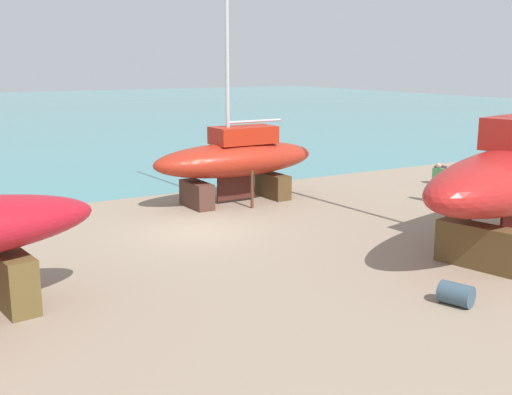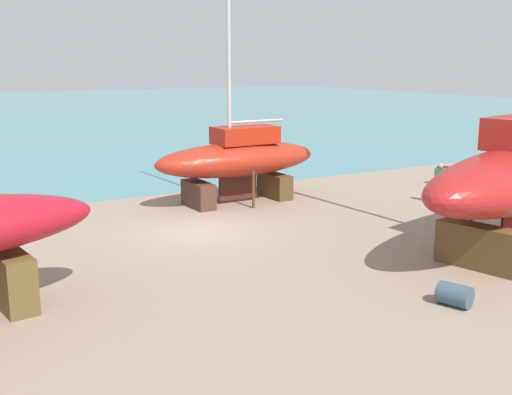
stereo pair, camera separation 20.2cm
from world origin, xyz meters
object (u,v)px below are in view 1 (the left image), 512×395
object	(u,v)px
barrel_by_slipway	(508,193)
sailboat_large_starboard	(237,159)
barrel_tipped_center	(440,175)
barrel_blue_faded	(456,294)
worker	(438,182)

from	to	relation	value
barrel_by_slipway	sailboat_large_starboard	bearing A→B (deg)	147.41
barrel_by_slipway	barrel_tipped_center	size ratio (longest dim) A/B	1.06
sailboat_large_starboard	barrel_blue_faded	xyz separation A→B (m)	(-0.89, -12.82, -1.55)
sailboat_large_starboard	barrel_blue_faded	bearing A→B (deg)	84.93
barrel_tipped_center	barrel_by_slipway	bearing A→B (deg)	-100.08
barrel_tipped_center	barrel_blue_faded	bearing A→B (deg)	-134.86
sailboat_large_starboard	barrel_tipped_center	distance (m)	10.53
barrel_tipped_center	worker	bearing A→B (deg)	-137.92
worker	barrel_blue_faded	distance (m)	11.66
sailboat_large_starboard	barrel_blue_faded	world-z (taller)	sailboat_large_starboard
barrel_by_slipway	barrel_blue_faded	world-z (taller)	barrel_by_slipway
sailboat_large_starboard	worker	xyz separation A→B (m)	(7.16, -4.41, -0.94)
worker	barrel_blue_faded	world-z (taller)	worker
sailboat_large_starboard	barrel_blue_faded	size ratio (longest dim) A/B	13.95
sailboat_large_starboard	barrel_blue_faded	distance (m)	12.95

